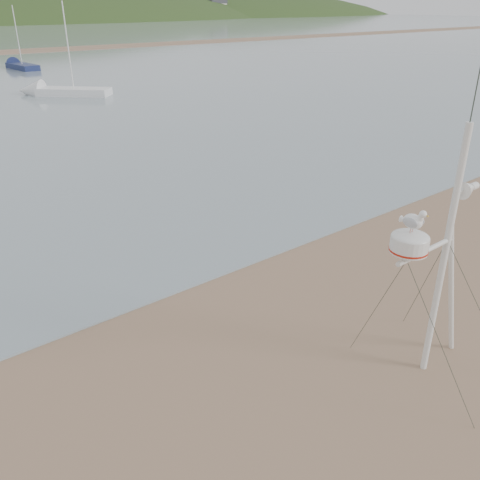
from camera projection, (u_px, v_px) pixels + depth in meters
ground at (192, 464)px, 7.02m from camera, size 560.00×560.00×0.00m
mast_rig at (436, 309)px, 8.28m from camera, size 2.31×2.46×5.21m
sailboat_white_near at (51, 91)px, 35.11m from camera, size 5.68×5.75×6.48m
sailboat_blue_far at (16, 65)px, 50.04m from camera, size 2.00×6.26×6.15m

